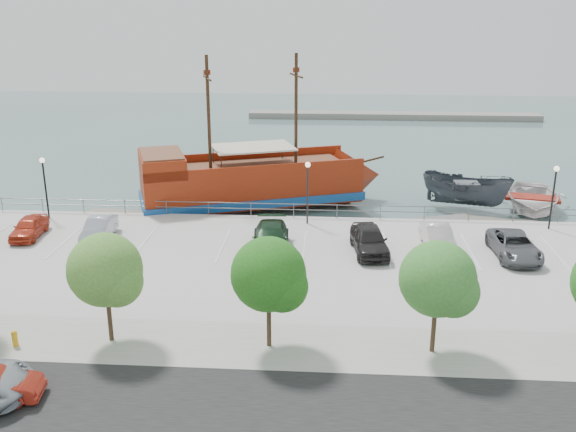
{
  "coord_description": "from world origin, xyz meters",
  "views": [
    {
      "loc": [
        1.51,
        -34.59,
        14.16
      ],
      "look_at": [
        -1.0,
        2.0,
        2.0
      ],
      "focal_mm": 40.0,
      "sensor_mm": 36.0,
      "label": 1
    }
  ],
  "objects": [
    {
      "name": "ground",
      "position": [
        0.0,
        0.0,
        -1.0
      ],
      "size": [
        160.0,
        160.0,
        0.0
      ],
      "primitive_type": "plane",
      "color": "#3E5F5C"
    },
    {
      "name": "sidewalk",
      "position": [
        0.0,
        -10.0,
        0.01
      ],
      "size": [
        100.0,
        4.0,
        0.05
      ],
      "primitive_type": "cube",
      "color": "gray",
      "rests_on": "land_slab"
    },
    {
      "name": "seawall_railing",
      "position": [
        0.0,
        7.8,
        0.53
      ],
      "size": [
        50.0,
        0.06,
        1.0
      ],
      "color": "#5F5F5F",
      "rests_on": "land_slab"
    },
    {
      "name": "far_shore",
      "position": [
        10.0,
        55.0,
        -0.6
      ],
      "size": [
        40.0,
        3.0,
        0.8
      ],
      "primitive_type": "cube",
      "color": "gray",
      "rests_on": "ground"
    },
    {
      "name": "pirate_ship",
      "position": [
        -3.28,
        13.24,
        1.05
      ],
      "size": [
        19.7,
        11.41,
        12.24
      ],
      "rotation": [
        0.0,
        0.0,
        0.35
      ],
      "color": "maroon",
      "rests_on": "ground"
    },
    {
      "name": "patrol_boat",
      "position": [
        11.88,
        13.34,
        0.35
      ],
      "size": [
        7.39,
        5.57,
        2.7
      ],
      "primitive_type": "imported",
      "rotation": [
        0.0,
        0.0,
        1.09
      ],
      "color": "#3F444C",
      "rests_on": "ground"
    },
    {
      "name": "speedboat",
      "position": [
        16.9,
        13.38,
        -0.18
      ],
      "size": [
        7.25,
        8.95,
        1.64
      ],
      "primitive_type": "imported",
      "rotation": [
        0.0,
        0.0,
        -0.22
      ],
      "color": "silver",
      "rests_on": "ground"
    },
    {
      "name": "dock_west",
      "position": [
        -12.67,
        9.2,
        -0.78
      ],
      "size": [
        7.89,
        2.91,
        0.44
      ],
      "primitive_type": "cube",
      "rotation": [
        0.0,
        0.0,
        -0.09
      ],
      "color": "gray",
      "rests_on": "ground"
    },
    {
      "name": "dock_mid",
      "position": [
        8.37,
        9.2,
        -0.79
      ],
      "size": [
        7.54,
        4.17,
        0.41
      ],
      "primitive_type": "cube",
      "rotation": [
        0.0,
        0.0,
        0.31
      ],
      "color": "slate",
      "rests_on": "ground"
    },
    {
      "name": "dock_east",
      "position": [
        14.76,
        9.2,
        -0.79
      ],
      "size": [
        7.55,
        3.46,
        0.42
      ],
      "primitive_type": "cube",
      "rotation": [
        0.0,
        0.0,
        -0.2
      ],
      "color": "#6C685B",
      "rests_on": "ground"
    },
    {
      "name": "fire_hydrant",
      "position": [
        -11.99,
        -10.8,
        0.42
      ],
      "size": [
        0.27,
        0.27,
        0.77
      ],
      "rotation": [
        0.0,
        0.0,
        -0.39
      ],
      "color": "#F1A417",
      "rests_on": "sidewalk"
    },
    {
      "name": "lamp_post_left",
      "position": [
        -18.0,
        6.5,
        2.94
      ],
      "size": [
        0.36,
        0.36,
        4.28
      ],
      "color": "black",
      "rests_on": "land_slab"
    },
    {
      "name": "lamp_post_mid",
      "position": [
        0.0,
        6.5,
        2.94
      ],
      "size": [
        0.36,
        0.36,
        4.28
      ],
      "color": "black",
      "rests_on": "land_slab"
    },
    {
      "name": "lamp_post_right",
      "position": [
        16.0,
        6.5,
        2.94
      ],
      "size": [
        0.36,
        0.36,
        4.28
      ],
      "color": "black",
      "rests_on": "land_slab"
    },
    {
      "name": "tree_c",
      "position": [
        -7.85,
        -10.07,
        3.3
      ],
      "size": [
        3.3,
        3.2,
        5.0
      ],
      "color": "#473321",
      "rests_on": "sidewalk"
    },
    {
      "name": "tree_d",
      "position": [
        -0.85,
        -10.07,
        3.3
      ],
      "size": [
        3.3,
        3.2,
        5.0
      ],
      "color": "#473321",
      "rests_on": "sidewalk"
    },
    {
      "name": "tree_e",
      "position": [
        6.15,
        -10.07,
        3.3
      ],
      "size": [
        3.3,
        3.2,
        5.0
      ],
      "color": "#473321",
      "rests_on": "sidewalk"
    },
    {
      "name": "parked_car_a",
      "position": [
        -17.58,
        2.68,
        0.66
      ],
      "size": [
        1.88,
        4.0,
        1.32
      ],
      "primitive_type": "imported",
      "rotation": [
        0.0,
        0.0,
        0.08
      ],
      "color": "#BA331B",
      "rests_on": "land_slab"
    },
    {
      "name": "parked_car_b",
      "position": [
        -12.97,
        2.51,
        0.69
      ],
      "size": [
        1.76,
        4.27,
        1.37
      ],
      "primitive_type": "imported",
      "rotation": [
        0.0,
        0.0,
        0.07
      ],
      "color": "#A9ABB7",
      "rests_on": "land_slab"
    },
    {
      "name": "parked_car_d",
      "position": [
        -2.0,
        1.29,
        0.77
      ],
      "size": [
        2.47,
        5.44,
        1.55
      ],
      "primitive_type": "imported",
      "rotation": [
        0.0,
        0.0,
        0.06
      ],
      "color": "#16331E",
      "rests_on": "land_slab"
    },
    {
      "name": "parked_car_e",
      "position": [
        3.9,
        1.43,
        0.81
      ],
      "size": [
        2.46,
        4.95,
        1.62
      ],
      "primitive_type": "imported",
      "rotation": [
        0.0,
        0.0,
        0.12
      ],
      "color": "black",
      "rests_on": "land_slab"
    },
    {
      "name": "parked_car_f",
      "position": [
        8.08,
        2.47,
        0.72
      ],
      "size": [
        1.78,
        4.45,
        1.44
      ],
      "primitive_type": "imported",
      "rotation": [
        0.0,
        0.0,
        0.06
      ],
      "color": "silver",
      "rests_on": "land_slab"
    },
    {
      "name": "parked_car_g",
      "position": [
        12.36,
        1.32,
        0.7
      ],
      "size": [
        2.48,
        5.08,
        1.39
      ],
      "primitive_type": "imported",
      "rotation": [
        0.0,
        0.0,
        0.04
      ],
      "color": "#5A5A60",
      "rests_on": "land_slab"
    }
  ]
}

